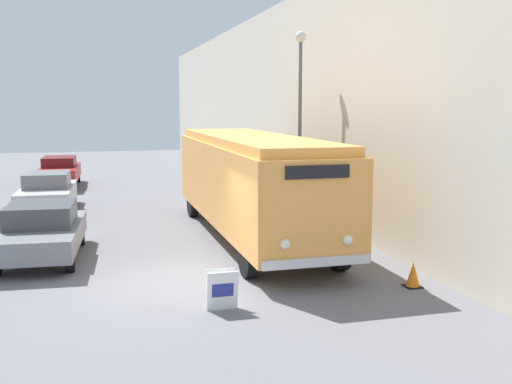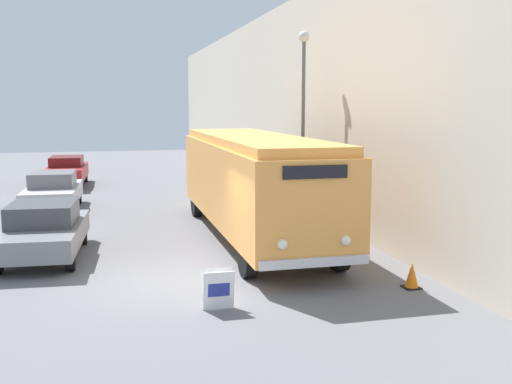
{
  "view_description": "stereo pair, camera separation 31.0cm",
  "coord_description": "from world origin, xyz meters",
  "px_view_note": "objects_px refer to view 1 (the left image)",
  "views": [
    {
      "loc": [
        -1.78,
        -13.16,
        4.0
      ],
      "look_at": [
        2.16,
        1.24,
        1.81
      ],
      "focal_mm": 42.0,
      "sensor_mm": 36.0,
      "label": 1
    },
    {
      "loc": [
        -1.48,
        -13.23,
        4.0
      ],
      "look_at": [
        2.16,
        1.24,
        1.81
      ],
      "focal_mm": 42.0,
      "sensor_mm": 36.0,
      "label": 2
    }
  ],
  "objects_px": {
    "parked_car_mid": "(47,191)",
    "parked_car_far": "(59,171)",
    "parked_car_near": "(42,231)",
    "traffic_cone": "(413,275)",
    "vintage_bus": "(252,180)",
    "streetlamp": "(300,100)",
    "sign_board": "(222,290)"
  },
  "relations": [
    {
      "from": "traffic_cone",
      "to": "parked_car_near",
      "type": "bearing_deg",
      "value": 149.41
    },
    {
      "from": "parked_car_far",
      "to": "sign_board",
      "type": "bearing_deg",
      "value": -76.26
    },
    {
      "from": "parked_car_far",
      "to": "parked_car_near",
      "type": "bearing_deg",
      "value": -86.76
    },
    {
      "from": "sign_board",
      "to": "parked_car_near",
      "type": "distance_m",
      "value": 6.3
    },
    {
      "from": "vintage_bus",
      "to": "sign_board",
      "type": "height_order",
      "value": "vintage_bus"
    },
    {
      "from": "sign_board",
      "to": "parked_car_far",
      "type": "distance_m",
      "value": 19.87
    },
    {
      "from": "sign_board",
      "to": "traffic_cone",
      "type": "relative_size",
      "value": 1.38
    },
    {
      "from": "parked_car_near",
      "to": "vintage_bus",
      "type": "bearing_deg",
      "value": 12.66
    },
    {
      "from": "sign_board",
      "to": "parked_car_near",
      "type": "height_order",
      "value": "parked_car_near"
    },
    {
      "from": "parked_car_mid",
      "to": "parked_car_near",
      "type": "bearing_deg",
      "value": -84.82
    },
    {
      "from": "streetlamp",
      "to": "parked_car_near",
      "type": "relative_size",
      "value": 1.46
    },
    {
      "from": "parked_car_far",
      "to": "vintage_bus",
      "type": "bearing_deg",
      "value": -63.24
    },
    {
      "from": "streetlamp",
      "to": "parked_car_far",
      "type": "relative_size",
      "value": 1.37
    },
    {
      "from": "sign_board",
      "to": "traffic_cone",
      "type": "height_order",
      "value": "sign_board"
    },
    {
      "from": "sign_board",
      "to": "traffic_cone",
      "type": "xyz_separation_m",
      "value": [
        4.37,
        0.31,
        -0.1
      ]
    },
    {
      "from": "parked_car_near",
      "to": "parked_car_far",
      "type": "xyz_separation_m",
      "value": [
        -0.24,
        14.38,
        0.03
      ]
    },
    {
      "from": "vintage_bus",
      "to": "traffic_cone",
      "type": "height_order",
      "value": "vintage_bus"
    },
    {
      "from": "traffic_cone",
      "to": "sign_board",
      "type": "bearing_deg",
      "value": -175.98
    },
    {
      "from": "vintage_bus",
      "to": "streetlamp",
      "type": "relative_size",
      "value": 1.71
    },
    {
      "from": "streetlamp",
      "to": "traffic_cone",
      "type": "relative_size",
      "value": 11.03
    },
    {
      "from": "vintage_bus",
      "to": "streetlamp",
      "type": "bearing_deg",
      "value": 40.37
    },
    {
      "from": "parked_car_mid",
      "to": "parked_car_far",
      "type": "distance_m",
      "value": 6.93
    },
    {
      "from": "parked_car_mid",
      "to": "parked_car_far",
      "type": "height_order",
      "value": "parked_car_far"
    },
    {
      "from": "parked_car_near",
      "to": "parked_car_far",
      "type": "height_order",
      "value": "parked_car_far"
    },
    {
      "from": "sign_board",
      "to": "parked_car_mid",
      "type": "distance_m",
      "value": 13.18
    },
    {
      "from": "vintage_bus",
      "to": "parked_car_mid",
      "type": "height_order",
      "value": "vintage_bus"
    },
    {
      "from": "parked_car_near",
      "to": "traffic_cone",
      "type": "xyz_separation_m",
      "value": [
        8.08,
        -4.78,
        -0.46
      ]
    },
    {
      "from": "vintage_bus",
      "to": "sign_board",
      "type": "bearing_deg",
      "value": -110.17
    },
    {
      "from": "parked_car_near",
      "to": "parked_car_far",
      "type": "distance_m",
      "value": 14.39
    },
    {
      "from": "streetlamp",
      "to": "traffic_cone",
      "type": "distance_m",
      "value": 8.42
    },
    {
      "from": "streetlamp",
      "to": "parked_car_far",
      "type": "distance_m",
      "value": 14.7
    },
    {
      "from": "vintage_bus",
      "to": "parked_car_far",
      "type": "xyz_separation_m",
      "value": [
        -6.14,
        13.49,
        -1.01
      ]
    }
  ]
}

